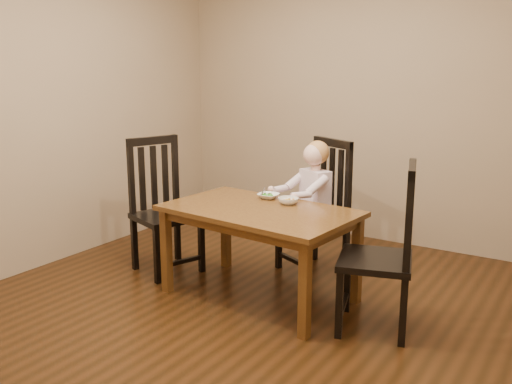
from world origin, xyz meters
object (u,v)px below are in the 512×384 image
Objects in this scene: toddler at (313,193)px; bowl_veg at (288,201)px; chair_left at (163,208)px; bowl_peas at (268,196)px; dining_table at (259,219)px; chair_right at (384,252)px; chair_child at (318,209)px.

bowl_veg is (0.03, -0.47, 0.04)m from toddler.
chair_left reaches higher than bowl_peas.
dining_table is 0.27m from bowl_veg.
bowl_veg is at bearing 57.59° from chair_right.
chair_child is 7.22× the size of bowl_veg.
chair_child reaches higher than dining_table.
chair_child is at bearing 31.54° from chair_right.
chair_right reaches higher than bowl_veg.
toddler is at bearing 83.37° from dining_table.
chair_right reaches higher than bowl_peas.
chair_left is 1.95m from chair_right.
toddler is at bearing 93.84° from bowl_veg.
chair_child is 1.29m from chair_left.
chair_left is at bearing 70.89° from chair_right.
bowl_veg is at bearing 117.39° from chair_left.
chair_child is 6.88× the size of bowl_peas.
dining_table is 8.96× the size of bowl_peas.
bowl_peas reaches higher than dining_table.
chair_child reaches higher than bowl_peas.
chair_child is 0.99× the size of chair_left.
toddler is (-0.02, -0.05, 0.15)m from chair_child.
chair_child is (0.10, 0.75, -0.08)m from dining_table.
chair_left is at bearing -172.10° from bowl_veg.
chair_child is at bearing 141.14° from chair_left.
bowl_veg reaches higher than dining_table.
bowl_peas is 1.05× the size of bowl_veg.
chair_left is (-0.99, 0.07, -0.07)m from dining_table.
bowl_peas is (-0.21, -0.45, 0.18)m from chair_child.
toddler is 3.73× the size of bowl_veg.
dining_table is 1.00m from chair_left.
bowl_veg is (1.11, 0.15, 0.18)m from chair_left.
bowl_veg is at bearing -17.64° from bowl_peas.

